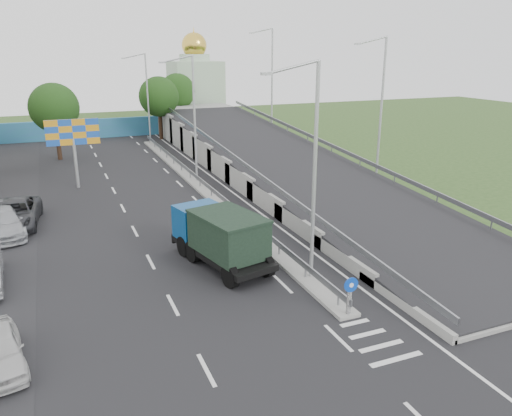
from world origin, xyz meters
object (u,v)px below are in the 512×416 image
sign_bollard (350,296)px  church (196,87)px  lamp_post_mid (192,113)px  dump_truck (220,235)px  parked_car_d (3,223)px  parked_car_c (15,214)px  lamp_post_far (146,93)px  lamp_post_near (311,163)px  billboard (73,136)px

sign_bollard → church: bearing=80.2°
lamp_post_mid → dump_truck: (-3.27, -16.57, -4.20)m
lamp_post_mid → parked_car_d: lamp_post_mid is taller
lamp_post_mid → parked_car_c: bearing=-155.2°
sign_bollard → lamp_post_far: bearing=89.9°
lamp_post_near → lamp_post_far: same height
billboard → parked_car_d: bearing=-116.7°
church → dump_truck: 52.39m
sign_bollard → parked_car_c: sign_bollard is taller
sign_bollard → parked_car_d: sign_bollard is taller
lamp_post_far → church: size_ratio=0.73×
church → parked_car_d: size_ratio=2.56×
billboard → parked_car_d: billboard is taller
sign_bollard → church: (10.00, 57.83, 4.28)m
church → billboard: church is taller
church → parked_car_d: church is taller
lamp_post_near → billboard: lamp_post_near is taller
lamp_post_far → church: 17.15m
church → parked_car_d: (-23.84, -41.65, -4.53)m
lamp_post_mid → dump_truck: size_ratio=1.45×
dump_truck → parked_car_d: size_ratio=1.30×
lamp_post_near → church: size_ratio=0.73×
lamp_post_near → parked_car_c: bearing=133.9°
billboard → lamp_post_near: bearing=-67.5°
lamp_post_mid → billboard: 9.47m
sign_bollard → dump_truck: dump_truck is taller
church → dump_truck: (-13.16, -50.57, -3.70)m
lamp_post_far → dump_truck: 36.96m
sign_bollard → lamp_post_far: (0.11, 43.83, 4.77)m
sign_bollard → lamp_post_mid: size_ratio=0.17×
parked_car_c → parked_car_d: size_ratio=1.09×
lamp_post_mid → lamp_post_far: bearing=90.0°
billboard → sign_bollard: bearing=-70.8°
dump_truck → sign_bollard: bearing=-79.6°
lamp_post_near → lamp_post_far: (0.00, 40.00, 0.00)m
lamp_post_mid → parked_car_c: (-13.33, -6.15, -4.99)m
sign_bollard → lamp_post_far: 44.08m
lamp_post_far → parked_car_c: lamp_post_far is taller
billboard → parked_car_c: size_ratio=0.93×
sign_bollard → dump_truck: (-3.16, 7.25, 0.58)m
lamp_post_near → lamp_post_mid: size_ratio=1.00×
lamp_post_mid → lamp_post_far: same height
sign_bollard → lamp_post_far: lamp_post_far is taller
lamp_post_mid → church: size_ratio=0.73×
lamp_post_near → lamp_post_mid: (0.00, 20.00, 0.00)m
lamp_post_mid → parked_car_c: size_ratio=1.71×
parked_car_d → billboard: bearing=54.9°
billboard → dump_truck: size_ratio=0.79×
lamp_post_near → parked_car_c: (-13.33, 13.85, -4.99)m
church → lamp_post_near: bearing=-100.4°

